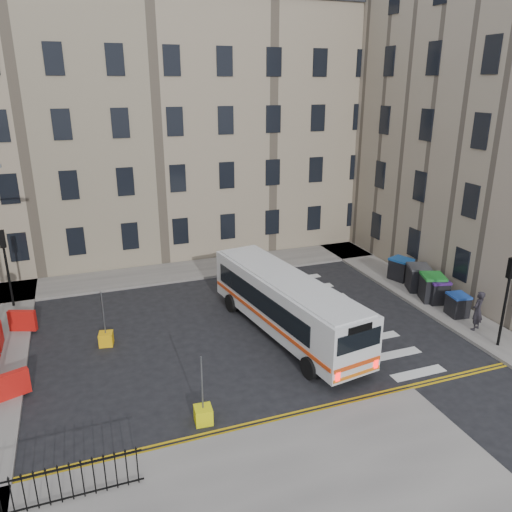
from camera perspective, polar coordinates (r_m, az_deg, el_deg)
ground at (r=24.55m, az=1.88°, el=-7.91°), size 120.00×120.00×0.00m
pavement_north at (r=30.98m, az=-14.60°, el=-2.48°), size 36.00×3.20×0.15m
pavement_east at (r=31.77m, az=14.35°, el=-1.91°), size 2.40×26.00×0.15m
terrace_north at (r=35.85m, az=-18.65°, el=14.12°), size 38.30×10.80×17.20m
traffic_light_east at (r=23.90m, az=26.83°, el=-3.33°), size 0.28×0.22×4.10m
traffic_light_nw at (r=28.24m, az=-26.74°, el=-0.05°), size 0.28×0.22×4.10m
roadworks_barriers at (r=23.52m, az=-26.90°, el=-9.67°), size 1.66×6.26×1.00m
bus at (r=23.10m, az=3.44°, el=-5.33°), size 3.87×10.48×2.78m
wheelie_bin_a at (r=26.91m, az=22.05°, el=-5.19°), size 1.02×1.13×1.12m
wheelie_bin_b at (r=28.10m, az=19.97°, el=-3.74°), size 1.22×1.33×1.26m
wheelie_bin_c at (r=28.22m, az=19.47°, el=-3.41°), size 1.51×1.60×1.42m
wheelie_bin_d at (r=29.35m, az=18.02°, el=-2.36°), size 1.54×1.63×1.44m
wheelie_bin_e at (r=30.63m, az=16.18°, el=-1.42°), size 1.36×1.45×1.30m
pedestrian at (r=25.61m, az=24.00°, el=-5.73°), size 0.83×0.69×1.93m
bollard_yellow at (r=23.68m, az=-16.75°, el=-9.05°), size 0.70×0.70×0.60m
bollard_chevron at (r=18.21m, az=-6.04°, el=-17.61°), size 0.64×0.64×0.60m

